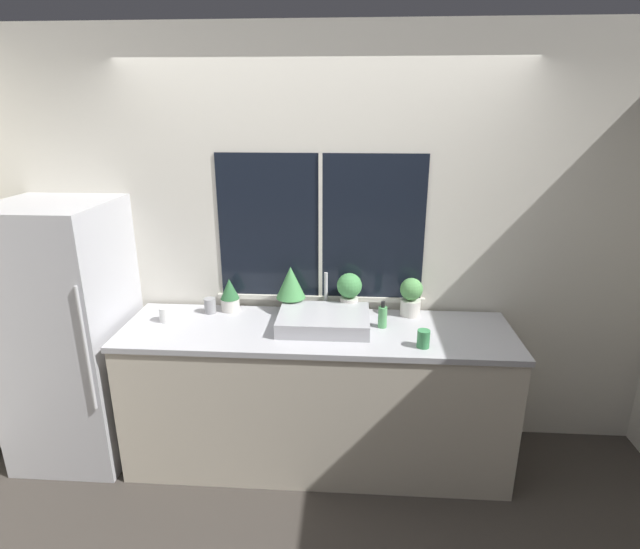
{
  "coord_description": "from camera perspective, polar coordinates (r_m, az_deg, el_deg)",
  "views": [
    {
      "loc": [
        0.21,
        -2.44,
        2.22
      ],
      "look_at": [
        0.02,
        0.32,
        1.29
      ],
      "focal_mm": 28.0,
      "sensor_mm": 36.0,
      "label": 1
    }
  ],
  "objects": [
    {
      "name": "sink",
      "position": [
        3.07,
        0.43,
        -5.2
      ],
      "size": [
        0.55,
        0.45,
        0.27
      ],
      "color": "#ADADB2",
      "rests_on": "counter"
    },
    {
      "name": "wall_back",
      "position": [
        3.29,
        0.1,
        3.26
      ],
      "size": [
        8.0,
        0.09,
        2.7
      ],
      "color": "silver",
      "rests_on": "ground_plane"
    },
    {
      "name": "potted_plant_center_left",
      "position": [
        3.24,
        -3.36,
        -1.22
      ],
      "size": [
        0.19,
        0.19,
        0.31
      ],
      "color": "silver",
      "rests_on": "counter"
    },
    {
      "name": "ground_plane",
      "position": [
        3.31,
        -0.81,
        -23.56
      ],
      "size": [
        14.0,
        14.0,
        0.0
      ],
      "primitive_type": "plane",
      "color": "#38332D"
    },
    {
      "name": "mug_white",
      "position": [
        3.29,
        -17.21,
        -4.38
      ],
      "size": [
        0.08,
        0.08,
        0.1
      ],
      "color": "white",
      "rests_on": "counter"
    },
    {
      "name": "wall_left",
      "position": [
        4.71,
        -27.29,
        5.88
      ],
      "size": [
        0.06,
        7.0,
        2.7
      ],
      "color": "silver",
      "rests_on": "ground_plane"
    },
    {
      "name": "mug_grey",
      "position": [
        3.35,
        -12.46,
        -3.49
      ],
      "size": [
        0.08,
        0.08,
        0.1
      ],
      "color": "gray",
      "rests_on": "counter"
    },
    {
      "name": "soap_bottle",
      "position": [
        3.08,
        7.16,
        -4.78
      ],
      "size": [
        0.05,
        0.05,
        0.17
      ],
      "color": "#519E5B",
      "rests_on": "counter"
    },
    {
      "name": "potted_plant_far_right",
      "position": [
        3.26,
        10.36,
        -2.41
      ],
      "size": [
        0.15,
        0.15,
        0.25
      ],
      "color": "silver",
      "rests_on": "counter"
    },
    {
      "name": "refrigerator",
      "position": [
        3.59,
        -26.65,
        -6.04
      ],
      "size": [
        0.69,
        0.74,
        1.69
      ],
      "color": "#B7B7BC",
      "rests_on": "ground_plane"
    },
    {
      "name": "potted_plant_center_right",
      "position": [
        3.23,
        3.37,
        -1.88
      ],
      "size": [
        0.16,
        0.16,
        0.27
      ],
      "color": "silver",
      "rests_on": "counter"
    },
    {
      "name": "potted_plant_far_left",
      "position": [
        3.34,
        -10.27,
        -2.26
      ],
      "size": [
        0.12,
        0.12,
        0.22
      ],
      "color": "silver",
      "rests_on": "counter"
    },
    {
      "name": "wall_right",
      "position": [
        4.51,
        30.26,
        4.93
      ],
      "size": [
        0.06,
        7.0,
        2.7
      ],
      "color": "silver",
      "rests_on": "ground_plane"
    },
    {
      "name": "mug_green",
      "position": [
        2.87,
        11.74,
        -7.2
      ],
      "size": [
        0.07,
        0.07,
        0.1
      ],
      "color": "#38844C",
      "rests_on": "counter"
    },
    {
      "name": "counter",
      "position": [
        3.28,
        -0.37,
        -13.65
      ],
      "size": [
        2.39,
        0.67,
        0.94
      ],
      "color": "beige",
      "rests_on": "ground_plane"
    }
  ]
}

